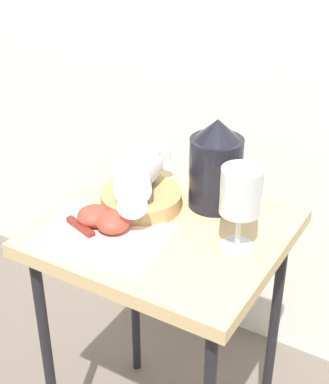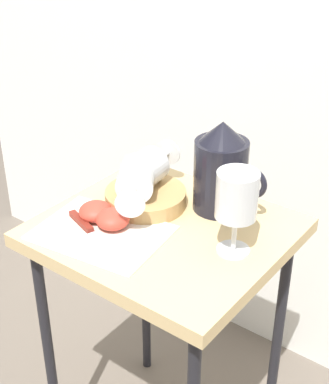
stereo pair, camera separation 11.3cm
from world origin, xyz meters
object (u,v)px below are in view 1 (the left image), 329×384
(wine_glass_upright, at_px, (241,195))
(apple_half_right, at_px, (113,222))
(basket_tray, at_px, (141,199))
(knife, at_px, (92,236))
(table, at_px, (164,257))
(wine_glass_tipped_far, at_px, (140,170))
(pitcher, at_px, (216,171))
(apple_half_left, at_px, (94,216))
(wine_glass_tipped_near, at_px, (133,181))

(wine_glass_upright, xyz_separation_m, apple_half_right, (-0.24, -0.08, -0.09))
(basket_tray, distance_m, knife, 0.16)
(table, height_order, wine_glass_tipped_far, wine_glass_tipped_far)
(pitcher, height_order, apple_half_left, pitcher)
(table, height_order, pitcher, pitcher)
(basket_tray, xyz_separation_m, wine_glass_tipped_far, (-0.02, 0.02, 0.06))
(basket_tray, bearing_deg, apple_half_right, -86.78)
(basket_tray, height_order, apple_half_left, apple_half_left)
(basket_tray, xyz_separation_m, wine_glass_upright, (0.24, -0.03, 0.10))
(wine_glass_tipped_near, height_order, apple_half_left, wine_glass_tipped_near)
(wine_glass_upright, bearing_deg, knife, -154.16)
(apple_half_left, bearing_deg, wine_glass_tipped_far, 79.34)
(wine_glass_tipped_near, bearing_deg, apple_half_right, -84.28)
(pitcher, bearing_deg, knife, -121.10)
(wine_glass_tipped_near, bearing_deg, pitcher, 39.95)
(wine_glass_upright, bearing_deg, apple_half_right, -161.25)
(wine_glass_tipped_far, bearing_deg, wine_glass_tipped_near, -74.44)
(wine_glass_tipped_far, xyz_separation_m, apple_half_right, (0.02, -0.14, -0.05))
(wine_glass_tipped_near, height_order, apple_half_right, wine_glass_tipped_near)
(wine_glass_upright, height_order, apple_half_right, wine_glass_upright)
(pitcher, bearing_deg, basket_tray, -147.06)
(table, relative_size, apple_half_left, 9.57)
(pitcher, distance_m, wine_glass_upright, 0.17)
(wine_glass_tipped_far, relative_size, apple_half_left, 2.16)
(knife, bearing_deg, wine_glass_tipped_near, 84.83)
(table, bearing_deg, apple_half_left, -150.88)
(knife, bearing_deg, apple_half_left, 120.79)
(basket_tray, bearing_deg, wine_glass_upright, -8.11)
(basket_tray, height_order, apple_half_right, apple_half_right)
(pitcher, distance_m, wine_glass_tipped_near, 0.18)
(apple_half_left, bearing_deg, basket_tray, 70.07)
(basket_tray, xyz_separation_m, wine_glass_tipped_near, (-0.00, -0.03, 0.06))
(wine_glass_upright, bearing_deg, pitcher, 131.77)
(knife, bearing_deg, pitcher, 58.90)
(wine_glass_tipped_far, bearing_deg, wine_glass_upright, -12.18)
(wine_glass_tipped_near, relative_size, apple_half_right, 2.38)
(basket_tray, bearing_deg, apple_half_left, -109.93)
(apple_half_left, relative_size, apple_half_right, 1.00)
(basket_tray, distance_m, wine_glass_upright, 0.26)
(pitcher, bearing_deg, wine_glass_upright, -48.23)
(wine_glass_tipped_far, bearing_deg, knife, -89.48)
(table, relative_size, wine_glass_tipped_near, 4.01)
(pitcher, distance_m, apple_half_left, 0.27)
(table, bearing_deg, pitcher, 69.13)
(wine_glass_upright, relative_size, apple_half_left, 2.42)
(wine_glass_tipped_near, bearing_deg, knife, -95.17)
(basket_tray, height_order, wine_glass_upright, wine_glass_upright)
(apple_half_right, bearing_deg, knife, -115.03)
(wine_glass_tipped_near, height_order, wine_glass_tipped_far, wine_glass_tipped_far)
(wine_glass_tipped_far, distance_m, apple_half_right, 0.15)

